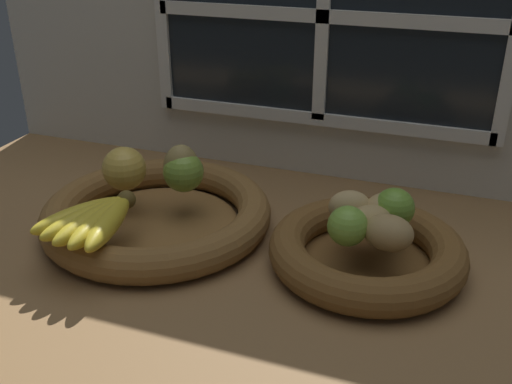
{
  "coord_description": "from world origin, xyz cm",
  "views": [
    {
      "loc": [
        25.02,
        -77.66,
        48.8
      ],
      "look_at": [
        -2.18,
        -1.65,
        9.46
      ],
      "focal_mm": 41.57,
      "sensor_mm": 36.0,
      "label": 1
    }
  ],
  "objects_px": {
    "fruit_bowl_left": "(157,214)",
    "lime_far": "(394,208)",
    "apple_golden_left": "(123,169)",
    "potato_back": "(388,208)",
    "pear_brown": "(181,167)",
    "banana_bunch_front": "(94,219)",
    "fruit_bowl_right": "(367,251)",
    "potato_oblong": "(350,207)",
    "potato_small": "(388,233)",
    "lime_near": "(348,226)",
    "potato_large": "(370,221)",
    "apple_green_back": "(183,172)"
  },
  "relations": [
    {
      "from": "fruit_bowl_left",
      "to": "pear_brown",
      "type": "distance_m",
      "value": 0.09
    },
    {
      "from": "potato_back",
      "to": "fruit_bowl_left",
      "type": "bearing_deg",
      "value": -173.43
    },
    {
      "from": "banana_bunch_front",
      "to": "lime_near",
      "type": "relative_size",
      "value": 2.97
    },
    {
      "from": "pear_brown",
      "to": "potato_large",
      "type": "distance_m",
      "value": 0.33
    },
    {
      "from": "banana_bunch_front",
      "to": "lime_near",
      "type": "xyz_separation_m",
      "value": [
        0.36,
        0.08,
        0.01
      ]
    },
    {
      "from": "fruit_bowl_left",
      "to": "lime_far",
      "type": "bearing_deg",
      "value": 5.65
    },
    {
      "from": "potato_small",
      "to": "fruit_bowl_left",
      "type": "bearing_deg",
      "value": 175.36
    },
    {
      "from": "apple_golden_left",
      "to": "potato_large",
      "type": "relative_size",
      "value": 1.1
    },
    {
      "from": "apple_green_back",
      "to": "lime_near",
      "type": "relative_size",
      "value": 1.18
    },
    {
      "from": "potato_small",
      "to": "potato_back",
      "type": "distance_m",
      "value": 0.07
    },
    {
      "from": "fruit_bowl_left",
      "to": "lime_near",
      "type": "distance_m",
      "value": 0.33
    },
    {
      "from": "potato_oblong",
      "to": "lime_far",
      "type": "bearing_deg",
      "value": 9.25
    },
    {
      "from": "fruit_bowl_left",
      "to": "potato_back",
      "type": "xyz_separation_m",
      "value": [
        0.37,
        0.04,
        0.05
      ]
    },
    {
      "from": "banana_bunch_front",
      "to": "potato_small",
      "type": "distance_m",
      "value": 0.42
    },
    {
      "from": "fruit_bowl_left",
      "to": "apple_golden_left",
      "type": "relative_size",
      "value": 5.17
    },
    {
      "from": "potato_small",
      "to": "potato_back",
      "type": "relative_size",
      "value": 0.96
    },
    {
      "from": "potato_oblong",
      "to": "lime_near",
      "type": "relative_size",
      "value": 1.11
    },
    {
      "from": "pear_brown",
      "to": "banana_bunch_front",
      "type": "distance_m",
      "value": 0.18
    },
    {
      "from": "apple_golden_left",
      "to": "potato_small",
      "type": "bearing_deg",
      "value": -5.56
    },
    {
      "from": "apple_golden_left",
      "to": "potato_small",
      "type": "relative_size",
      "value": 1.04
    },
    {
      "from": "fruit_bowl_left",
      "to": "potato_large",
      "type": "bearing_deg",
      "value": 0.0
    },
    {
      "from": "apple_golden_left",
      "to": "potato_small",
      "type": "distance_m",
      "value": 0.45
    },
    {
      "from": "apple_green_back",
      "to": "potato_large",
      "type": "distance_m",
      "value": 0.32
    },
    {
      "from": "apple_golden_left",
      "to": "pear_brown",
      "type": "distance_m",
      "value": 0.1
    },
    {
      "from": "pear_brown",
      "to": "lime_far",
      "type": "relative_size",
      "value": 1.31
    },
    {
      "from": "fruit_bowl_left",
      "to": "potato_back",
      "type": "height_order",
      "value": "potato_back"
    },
    {
      "from": "apple_golden_left",
      "to": "apple_green_back",
      "type": "xyz_separation_m",
      "value": [
        0.1,
        0.03,
        -0.0
      ]
    },
    {
      "from": "lime_near",
      "to": "lime_far",
      "type": "bearing_deg",
      "value": 54.16
    },
    {
      "from": "banana_bunch_front",
      "to": "potato_large",
      "type": "xyz_separation_m",
      "value": [
        0.38,
        0.12,
        0.01
      ]
    },
    {
      "from": "fruit_bowl_left",
      "to": "fruit_bowl_right",
      "type": "xyz_separation_m",
      "value": [
        0.35,
        -0.0,
        0.0
      ]
    },
    {
      "from": "potato_back",
      "to": "lime_far",
      "type": "xyz_separation_m",
      "value": [
        0.01,
        -0.01,
        0.01
      ]
    },
    {
      "from": "lime_near",
      "to": "potato_back",
      "type": "bearing_deg",
      "value": 61.02
    },
    {
      "from": "apple_golden_left",
      "to": "potato_back",
      "type": "distance_m",
      "value": 0.43
    },
    {
      "from": "lime_far",
      "to": "lime_near",
      "type": "bearing_deg",
      "value": -125.84
    },
    {
      "from": "fruit_bowl_left",
      "to": "lime_far",
      "type": "height_order",
      "value": "lime_far"
    },
    {
      "from": "potato_oblong",
      "to": "potato_back",
      "type": "bearing_deg",
      "value": 15.95
    },
    {
      "from": "fruit_bowl_right",
      "to": "pear_brown",
      "type": "bearing_deg",
      "value": 171.61
    },
    {
      "from": "potato_back",
      "to": "potato_oblong",
      "type": "bearing_deg",
      "value": -164.05
    },
    {
      "from": "apple_green_back",
      "to": "potato_small",
      "type": "bearing_deg",
      "value": -11.97
    },
    {
      "from": "fruit_bowl_left",
      "to": "lime_near",
      "type": "height_order",
      "value": "lime_near"
    },
    {
      "from": "potato_large",
      "to": "potato_back",
      "type": "height_order",
      "value": "potato_back"
    },
    {
      "from": "potato_small",
      "to": "fruit_bowl_right",
      "type": "bearing_deg",
      "value": 135.0
    },
    {
      "from": "fruit_bowl_right",
      "to": "apple_golden_left",
      "type": "distance_m",
      "value": 0.42
    },
    {
      "from": "fruit_bowl_left",
      "to": "banana_bunch_front",
      "type": "bearing_deg",
      "value": -106.25
    },
    {
      "from": "potato_large",
      "to": "lime_near",
      "type": "distance_m",
      "value": 0.05
    },
    {
      "from": "fruit_bowl_left",
      "to": "banana_bunch_front",
      "type": "height_order",
      "value": "banana_bunch_front"
    },
    {
      "from": "fruit_bowl_right",
      "to": "banana_bunch_front",
      "type": "height_order",
      "value": "banana_bunch_front"
    },
    {
      "from": "fruit_bowl_right",
      "to": "potato_large",
      "type": "distance_m",
      "value": 0.05
    },
    {
      "from": "banana_bunch_front",
      "to": "potato_large",
      "type": "distance_m",
      "value": 0.4
    },
    {
      "from": "fruit_bowl_right",
      "to": "pear_brown",
      "type": "height_order",
      "value": "pear_brown"
    }
  ]
}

